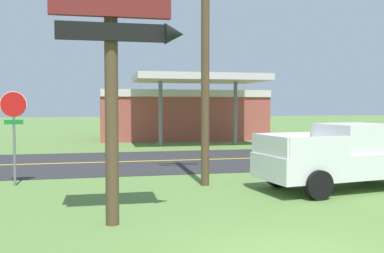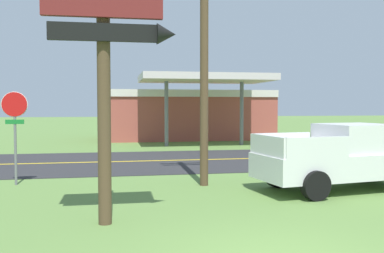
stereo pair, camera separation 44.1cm
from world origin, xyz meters
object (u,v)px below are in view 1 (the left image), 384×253
at_px(gas_station, 182,113).
at_px(pickup_white_parked_on_lawn, 344,157).
at_px(motel_sign, 114,9).
at_px(utility_pole, 205,18).
at_px(stop_sign, 14,121).

relative_size(gas_station, pickup_white_parked_on_lawn, 2.21).
bearing_deg(motel_sign, utility_pole, 54.50).
bearing_deg(utility_pole, pickup_white_parked_on_lawn, -20.14).
xyz_separation_m(motel_sign, stop_sign, (-2.91, 5.23, -2.45)).
relative_size(stop_sign, gas_station, 0.25).
height_order(stop_sign, pickup_white_parked_on_lawn, stop_sign).
relative_size(utility_pole, pickup_white_parked_on_lawn, 1.81).
xyz_separation_m(utility_pole, pickup_white_parked_on_lawn, (3.95, -1.45, -4.24)).
bearing_deg(utility_pole, gas_station, 81.42).
bearing_deg(stop_sign, gas_station, 63.92).
xyz_separation_m(stop_sign, gas_station, (8.69, 17.76, -0.08)).
xyz_separation_m(motel_sign, utility_pole, (2.93, 4.10, 0.73)).
height_order(motel_sign, pickup_white_parked_on_lawn, motel_sign).
xyz_separation_m(stop_sign, utility_pole, (5.84, -1.13, 3.18)).
bearing_deg(stop_sign, pickup_white_parked_on_lawn, -14.75).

